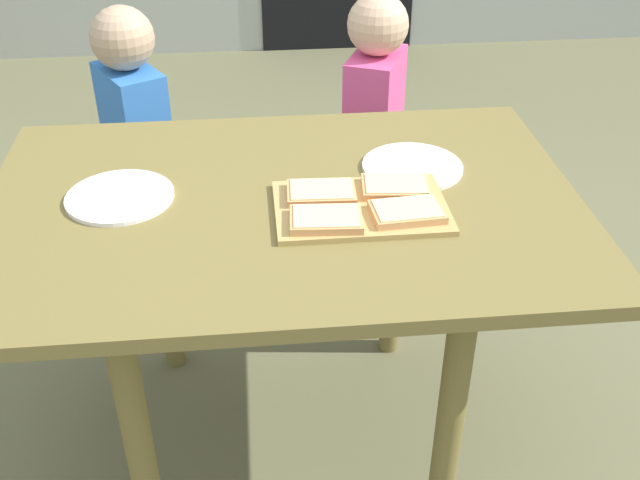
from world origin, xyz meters
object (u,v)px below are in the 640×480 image
(dining_table, at_px, (284,236))
(pizza_slice_near_left, at_px, (326,219))
(plate_white_left, at_px, (120,197))
(plate_white_right, at_px, (412,167))
(cutting_board, at_px, (361,208))
(pizza_slice_near_right, at_px, (407,211))
(child_left, at_px, (137,136))
(pizza_slice_far_left, at_px, (321,192))
(pizza_slice_far_right, at_px, (396,187))
(child_right, at_px, (374,124))

(dining_table, bearing_deg, pizza_slice_near_left, -56.68)
(plate_white_left, bearing_deg, plate_white_right, 6.30)
(cutting_board, distance_m, pizza_slice_near_right, 0.10)
(cutting_board, xyz_separation_m, pizza_slice_near_left, (-0.08, -0.06, 0.02))
(child_left, bearing_deg, plate_white_left, -85.28)
(pizza_slice_far_left, distance_m, plate_white_left, 0.44)
(cutting_board, bearing_deg, child_left, 125.75)
(cutting_board, distance_m, pizza_slice_far_right, 0.10)
(pizza_slice_far_left, distance_m, plate_white_right, 0.26)
(plate_white_right, relative_size, child_right, 0.24)
(plate_white_left, relative_size, child_right, 0.24)
(plate_white_right, height_order, child_left, child_left)
(pizza_slice_far_right, distance_m, plate_white_left, 0.60)
(plate_white_right, bearing_deg, child_left, 139.12)
(pizza_slice_far_right, xyz_separation_m, child_left, (-0.66, 0.74, -0.20))
(dining_table, height_order, child_left, child_left)
(plate_white_right, bearing_deg, pizza_slice_far_left, -150.90)
(pizza_slice_near_right, distance_m, plate_white_right, 0.23)
(pizza_slice_far_left, bearing_deg, pizza_slice_near_right, -29.95)
(dining_table, bearing_deg, pizza_slice_far_right, -1.42)
(dining_table, bearing_deg, child_left, 119.21)
(pizza_slice_far_left, height_order, child_left, child_left)
(pizza_slice_near_left, distance_m, plate_white_right, 0.33)
(cutting_board, bearing_deg, plate_white_right, 49.69)
(child_left, bearing_deg, pizza_slice_far_right, -48.41)
(pizza_slice_far_left, bearing_deg, pizza_slice_far_right, 2.79)
(pizza_slice_near_right, relative_size, plate_white_right, 0.66)
(plate_white_left, height_order, child_left, child_left)
(child_left, relative_size, child_right, 0.99)
(dining_table, relative_size, pizza_slice_near_left, 8.47)
(dining_table, height_order, pizza_slice_near_left, pizza_slice_near_left)
(plate_white_left, distance_m, child_right, 0.99)
(pizza_slice_far_left, height_order, pizza_slice_far_right, same)
(plate_white_left, bearing_deg, pizza_slice_far_left, -6.91)
(pizza_slice_far_left, distance_m, child_right, 0.81)
(dining_table, bearing_deg, child_right, 66.16)
(plate_white_right, bearing_deg, plate_white_left, -173.70)
(pizza_slice_far_right, bearing_deg, plate_white_left, 175.73)
(dining_table, xyz_separation_m, cutting_board, (0.16, -0.06, 0.10))
(pizza_slice_near_left, bearing_deg, child_right, 74.15)
(dining_table, relative_size, pizza_slice_far_left, 8.55)
(dining_table, relative_size, plate_white_right, 5.54)
(pizza_slice_near_left, bearing_deg, pizza_slice_far_left, 89.28)
(cutting_board, distance_m, child_right, 0.84)
(child_right, bearing_deg, pizza_slice_far_right, -96.01)
(pizza_slice_near_left, distance_m, pizza_slice_far_left, 0.11)
(pizza_slice_near_right, distance_m, child_right, 0.87)
(pizza_slice_far_right, relative_size, plate_white_left, 0.67)
(cutting_board, relative_size, pizza_slice_near_left, 2.38)
(child_right, bearing_deg, cutting_board, -101.55)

